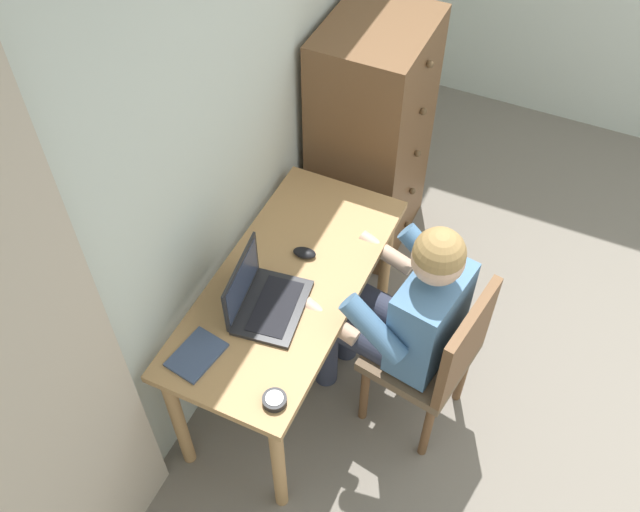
# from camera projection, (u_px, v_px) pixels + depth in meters

# --- Properties ---
(wall_back) EXTENTS (4.80, 0.05, 2.50)m
(wall_back) POSITION_uv_depth(u_px,v_px,m) (250.00, 102.00, 2.87)
(wall_back) COLOR silver
(wall_back) RESTS_ON ground_plane
(curtain_panel) EXTENTS (0.60, 0.03, 2.23)m
(curtain_panel) POSITION_uv_depth(u_px,v_px,m) (51.00, 404.00, 2.12)
(curtain_panel) COLOR #BCAD99
(curtain_panel) RESTS_ON ground_plane
(desk) EXTENTS (1.28, 0.58, 0.74)m
(desk) POSITION_uv_depth(u_px,v_px,m) (289.00, 297.00, 2.99)
(desk) COLOR tan
(desk) RESTS_ON ground_plane
(dresser) EXTENTS (0.62, 0.51, 1.32)m
(dresser) POSITION_uv_depth(u_px,v_px,m) (371.00, 140.00, 3.63)
(dresser) COLOR brown
(dresser) RESTS_ON ground_plane
(chair) EXTENTS (0.48, 0.46, 0.90)m
(chair) POSITION_uv_depth(u_px,v_px,m) (436.00, 355.00, 2.95)
(chair) COLOR brown
(chair) RESTS_ON ground_plane
(person_seated) EXTENTS (0.59, 0.63, 1.21)m
(person_seated) POSITION_uv_depth(u_px,v_px,m) (401.00, 310.00, 2.88)
(person_seated) COLOR #33384C
(person_seated) RESTS_ON ground_plane
(laptop) EXTENTS (0.37, 0.30, 0.24)m
(laptop) POSITION_uv_depth(u_px,v_px,m) (262.00, 298.00, 2.78)
(laptop) COLOR #232326
(laptop) RESTS_ON desk
(computer_mouse) EXTENTS (0.07, 0.11, 0.03)m
(computer_mouse) POSITION_uv_depth(u_px,v_px,m) (305.00, 253.00, 2.98)
(computer_mouse) COLOR black
(computer_mouse) RESTS_ON desk
(desk_clock) EXTENTS (0.09, 0.09, 0.03)m
(desk_clock) POSITION_uv_depth(u_px,v_px,m) (275.00, 400.00, 2.53)
(desk_clock) COLOR black
(desk_clock) RESTS_ON desk
(notebook_pad) EXTENTS (0.23, 0.18, 0.01)m
(notebook_pad) POSITION_uv_depth(u_px,v_px,m) (197.00, 355.00, 2.66)
(notebook_pad) COLOR #3D4C6B
(notebook_pad) RESTS_ON desk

